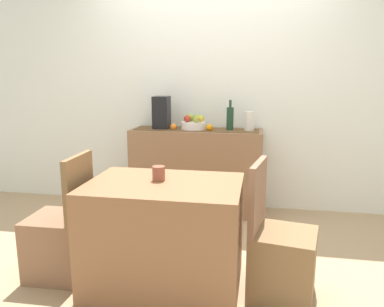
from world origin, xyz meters
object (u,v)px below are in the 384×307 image
(fruit_bowl, at_px, (193,126))
(dining_table, at_px, (165,235))
(coffee_maker, at_px, (162,113))
(coffee_cup, at_px, (159,173))
(wine_bottle, at_px, (230,118))
(sideboard_console, at_px, (196,171))
(ceramic_vase, at_px, (249,121))
(chair_near_window, at_px, (61,241))
(chair_by_corner, at_px, (280,259))

(fruit_bowl, distance_m, dining_table, 1.60)
(fruit_bowl, distance_m, coffee_maker, 0.36)
(coffee_cup, bearing_deg, wine_bottle, 76.29)
(sideboard_console, distance_m, ceramic_vase, 0.76)
(wine_bottle, height_order, ceramic_vase, wine_bottle)
(coffee_maker, distance_m, coffee_cup, 1.52)
(sideboard_console, height_order, dining_table, sideboard_console)
(chair_near_window, bearing_deg, sideboard_console, 63.87)
(wine_bottle, height_order, chair_by_corner, wine_bottle)
(chair_near_window, bearing_deg, wine_bottle, 54.23)
(wine_bottle, relative_size, chair_near_window, 0.34)
(wine_bottle, distance_m, ceramic_vase, 0.20)
(fruit_bowl, distance_m, chair_near_window, 1.78)
(sideboard_console, distance_m, coffee_cup, 1.50)
(fruit_bowl, height_order, ceramic_vase, ceramic_vase)
(ceramic_vase, bearing_deg, chair_by_corner, -79.72)
(fruit_bowl, height_order, dining_table, fruit_bowl)
(dining_table, height_order, chair_near_window, chair_near_window)
(sideboard_console, xyz_separation_m, dining_table, (0.04, -1.50, -0.07))
(wine_bottle, xyz_separation_m, chair_near_window, (-1.08, -1.50, -0.74))
(ceramic_vase, height_order, coffee_cup, ceramic_vase)
(coffee_maker, relative_size, coffee_cup, 3.44)
(chair_near_window, bearing_deg, dining_table, -0.02)
(fruit_bowl, relative_size, chair_near_window, 0.28)
(sideboard_console, relative_size, dining_table, 1.33)
(chair_near_window, height_order, chair_by_corner, same)
(dining_table, xyz_separation_m, chair_by_corner, (0.77, 0.00, -0.10))
(coffee_maker, relative_size, ceramic_vase, 1.71)
(wine_bottle, distance_m, coffee_maker, 0.72)
(chair_by_corner, bearing_deg, coffee_maker, 128.24)
(dining_table, xyz_separation_m, coffee_cup, (-0.05, 0.05, 0.42))
(dining_table, xyz_separation_m, chair_near_window, (-0.77, 0.00, -0.10))
(fruit_bowl, bearing_deg, dining_table, -87.37)
(dining_table, bearing_deg, coffee_cup, 136.00)
(coffee_maker, height_order, ceramic_vase, coffee_maker)
(sideboard_console, height_order, chair_near_window, chair_near_window)
(ceramic_vase, distance_m, chair_by_corner, 1.68)
(sideboard_console, relative_size, fruit_bowl, 5.30)
(sideboard_console, bearing_deg, ceramic_vase, 0.00)
(dining_table, height_order, chair_by_corner, chair_by_corner)
(fruit_bowl, xyz_separation_m, wine_bottle, (0.38, -0.00, 0.08))
(sideboard_console, height_order, wine_bottle, wine_bottle)
(sideboard_console, distance_m, chair_near_window, 1.68)
(fruit_bowl, relative_size, dining_table, 0.25)
(wine_bottle, xyz_separation_m, ceramic_vase, (0.19, 0.00, -0.02))
(coffee_maker, relative_size, dining_table, 0.33)
(dining_table, bearing_deg, sideboard_console, 91.41)
(sideboard_console, xyz_separation_m, ceramic_vase, (0.54, 0.00, 0.54))
(fruit_bowl, bearing_deg, ceramic_vase, 0.00)
(sideboard_console, distance_m, dining_table, 1.50)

